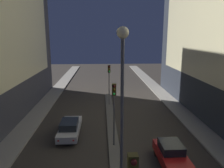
{
  "coord_description": "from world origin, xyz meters",
  "views": [
    {
      "loc": [
        -0.93,
        -2.71,
        8.74
      ],
      "look_at": [
        0.25,
        21.61,
        3.34
      ],
      "focal_mm": 35.0,
      "sensor_mm": 36.0,
      "label": 1
    }
  ],
  "objects_px": {
    "traffic_light_far": "(109,76)",
    "car_right_lane": "(172,155)",
    "car_left_lane": "(70,128)",
    "street_lamp": "(122,91)",
    "traffic_light_mid": "(114,101)"
  },
  "relations": [
    {
      "from": "traffic_light_far",
      "to": "car_right_lane",
      "type": "height_order",
      "value": "traffic_light_far"
    },
    {
      "from": "car_left_lane",
      "to": "car_right_lane",
      "type": "bearing_deg",
      "value": -33.21
    },
    {
      "from": "street_lamp",
      "to": "traffic_light_mid",
      "type": "bearing_deg",
      "value": 90.0
    },
    {
      "from": "traffic_light_mid",
      "to": "traffic_light_far",
      "type": "relative_size",
      "value": 1.0
    },
    {
      "from": "traffic_light_mid",
      "to": "street_lamp",
      "type": "distance_m",
      "value": 6.86
    },
    {
      "from": "traffic_light_mid",
      "to": "car_left_lane",
      "type": "xyz_separation_m",
      "value": [
        -3.8,
        2.25,
        -3.09
      ]
    },
    {
      "from": "traffic_light_mid",
      "to": "car_left_lane",
      "type": "relative_size",
      "value": 1.06
    },
    {
      "from": "traffic_light_mid",
      "to": "car_left_lane",
      "type": "distance_m",
      "value": 5.39
    },
    {
      "from": "traffic_light_mid",
      "to": "car_right_lane",
      "type": "xyz_separation_m",
      "value": [
        3.8,
        -2.73,
        -3.05
      ]
    },
    {
      "from": "traffic_light_far",
      "to": "car_left_lane",
      "type": "distance_m",
      "value": 9.66
    },
    {
      "from": "car_right_lane",
      "to": "traffic_light_mid",
      "type": "bearing_deg",
      "value": 144.37
    },
    {
      "from": "traffic_light_far",
      "to": "car_left_lane",
      "type": "height_order",
      "value": "traffic_light_far"
    },
    {
      "from": "traffic_light_far",
      "to": "car_right_lane",
      "type": "relative_size",
      "value": 1.22
    },
    {
      "from": "traffic_light_mid",
      "to": "car_right_lane",
      "type": "distance_m",
      "value": 5.59
    },
    {
      "from": "traffic_light_mid",
      "to": "street_lamp",
      "type": "xyz_separation_m",
      "value": [
        0.0,
        -6.41,
        2.45
      ]
    }
  ]
}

